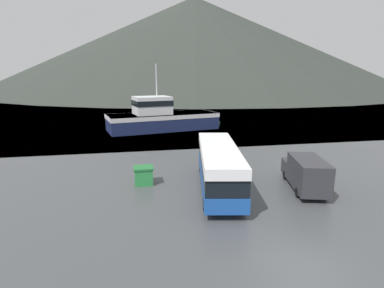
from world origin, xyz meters
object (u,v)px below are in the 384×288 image
Objects in this scene: tour_bus at (219,165)px; delivery_van at (305,172)px; small_boat at (199,123)px; storage_bin at (144,175)px; fishing_boat at (161,117)px.

tour_bus is 6.26m from delivery_van.
delivery_van is at bearing -179.87° from small_boat.
tour_bus is 7.56× the size of storage_bin.
fishing_boat is 2.55× the size of small_boat.
tour_bus is at bearing 168.05° from small_boat.
delivery_van is 0.92× the size of small_boat.
storage_bin is (-3.44, -23.76, -1.21)m from fishing_boat.
delivery_van is 11.92m from storage_bin.
fishing_boat is 7.17m from small_boat.
delivery_van is at bearing -3.39° from tour_bus.
fishing_boat is at bearing 81.77° from storage_bin.
fishing_boat is at bearing 104.90° from tour_bus.
storage_bin is at bearing 156.60° from small_boat.
fishing_boat reaches higher than small_boat.
storage_bin is at bearing -20.70° from fishing_boat.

